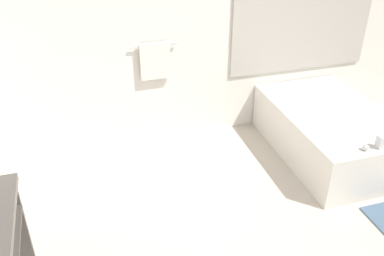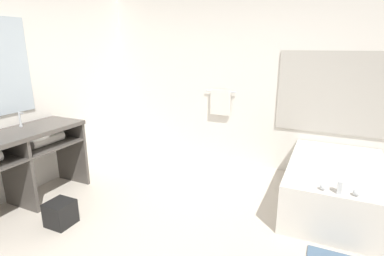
{
  "view_description": "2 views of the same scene",
  "coord_description": "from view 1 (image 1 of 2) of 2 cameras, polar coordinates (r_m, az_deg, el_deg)",
  "views": [
    {
      "loc": [
        -1.14,
        -1.97,
        2.66
      ],
      "look_at": [
        -0.3,
        0.81,
        0.93
      ],
      "focal_mm": 40.0,
      "sensor_mm": 36.0,
      "label": 1
    },
    {
      "loc": [
        1.23,
        -2.21,
        1.85
      ],
      "look_at": [
        -0.16,
        0.8,
        0.92
      ],
      "focal_mm": 28.0,
      "sensor_mm": 36.0,
      "label": 2
    }
  ],
  "objects": [
    {
      "name": "wall_back_with_blinds",
      "position": [
        4.56,
        -0.92,
        13.99
      ],
      "size": [
        7.4,
        0.13,
        2.7
      ],
      "color": "white",
      "rests_on": "ground_plane"
    },
    {
      "name": "bathtub",
      "position": [
        4.82,
        17.89,
        -0.34
      ],
      "size": [
        1.05,
        1.65,
        0.64
      ],
      "color": "silver",
      "rests_on": "ground_plane"
    }
  ]
}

